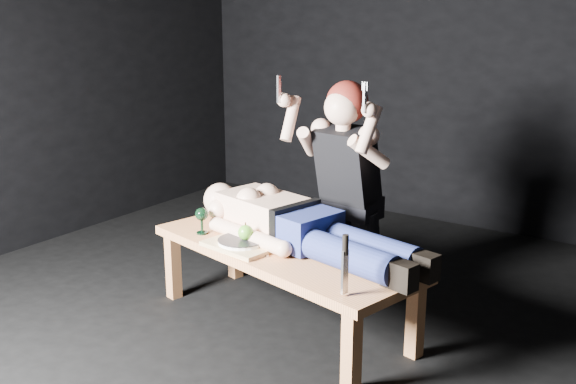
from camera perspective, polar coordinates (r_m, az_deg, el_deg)
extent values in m
plane|color=black|center=(3.55, 0.63, -13.28)|extent=(5.00, 5.00, 0.00)
plane|color=black|center=(5.38, 15.92, 12.64)|extent=(5.00, 0.00, 5.00)
cube|color=#C67E46|center=(3.72, -0.44, -8.00)|extent=(1.68, 0.93, 0.45)
cube|color=tan|center=(3.65, -3.94, -4.51)|extent=(0.42, 0.33, 0.02)
cylinder|color=white|center=(3.64, -3.95, -4.19)|extent=(0.29, 0.29, 0.02)
sphere|color=#408B24|center=(3.62, -3.62, -3.45)|extent=(0.08, 0.08, 0.08)
cube|color=#B2B2B7|center=(3.77, -5.73, -4.03)|extent=(0.03, 0.17, 0.01)
cube|color=#B2B2B7|center=(3.50, -2.56, -5.50)|extent=(0.02, 0.17, 0.01)
cube|color=#B2B2B7|center=(3.58, -1.94, -5.04)|extent=(0.13, 0.13, 0.01)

